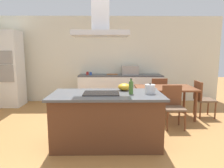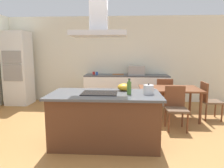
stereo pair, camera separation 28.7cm
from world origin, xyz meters
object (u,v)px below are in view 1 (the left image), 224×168
(coffee_mug_blue, at_px, (91,73))
(range_hood, at_px, (101,20))
(chair_facing_back_wall, at_px, (158,92))
(dining_table, at_px, (165,91))
(olive_oil_bottle, at_px, (131,87))
(cutting_board, at_px, (112,74))
(tea_kettle, at_px, (150,89))
(countertop_microwave, at_px, (130,70))
(cooktop, at_px, (101,93))
(chair_at_right_end, at_px, (202,97))
(chair_facing_island, at_px, (173,104))
(coffee_mug_red, at_px, (87,73))
(mixing_bowl, at_px, (125,87))
(wall_oven_stack, at_px, (9,69))

(coffee_mug_blue, xyz_separation_m, range_hood, (0.43, -2.83, 1.16))
(coffee_mug_blue, height_order, chair_facing_back_wall, coffee_mug_blue)
(dining_table, relative_size, range_hood, 1.56)
(olive_oil_bottle, relative_size, cutting_board, 0.78)
(dining_table, xyz_separation_m, chair_facing_back_wall, (0.00, 0.67, -0.16))
(cutting_board, bearing_deg, chair_facing_back_wall, -31.76)
(tea_kettle, xyz_separation_m, range_hood, (-0.82, 0.03, 1.12))
(countertop_microwave, bearing_deg, range_hood, -105.08)
(cooktop, height_order, countertop_microwave, countertop_microwave)
(coffee_mug_blue, relative_size, chair_at_right_end, 0.10)
(countertop_microwave, relative_size, cutting_board, 1.47)
(coffee_mug_blue, height_order, chair_facing_island, coffee_mug_blue)
(cooktop, distance_m, cutting_board, 2.94)
(coffee_mug_red, bearing_deg, cooktop, -79.58)
(cutting_board, xyz_separation_m, dining_table, (1.27, -1.45, -0.24))
(chair_facing_island, bearing_deg, tea_kettle, -128.48)
(mixing_bowl, xyz_separation_m, wall_oven_stack, (-3.22, 2.37, 0.14))
(olive_oil_bottle, relative_size, dining_table, 0.19)
(olive_oil_bottle, bearing_deg, coffee_mug_red, 109.26)
(countertop_microwave, xyz_separation_m, range_hood, (-0.78, -2.88, 1.06))
(countertop_microwave, xyz_separation_m, chair_at_right_end, (1.63, -1.40, -0.53))
(mixing_bowl, height_order, chair_facing_island, mixing_bowl)
(chair_at_right_end, bearing_deg, coffee_mug_red, 154.05)
(chair_facing_back_wall, relative_size, chair_facing_island, 1.00)
(chair_facing_island, bearing_deg, chair_facing_back_wall, 90.00)
(chair_facing_back_wall, bearing_deg, countertop_microwave, 134.29)
(wall_oven_stack, distance_m, chair_facing_island, 4.71)
(tea_kettle, distance_m, chair_facing_back_wall, 2.32)
(tea_kettle, distance_m, range_hood, 1.39)
(cooktop, distance_m, chair_facing_back_wall, 2.64)
(olive_oil_bottle, distance_m, cutting_board, 3.00)
(coffee_mug_red, relative_size, wall_oven_stack, 0.04)
(wall_oven_stack, bearing_deg, tea_kettle, -36.33)
(coffee_mug_red, bearing_deg, cutting_board, 1.27)
(wall_oven_stack, bearing_deg, dining_table, -15.16)
(coffee_mug_blue, distance_m, dining_table, 2.36)
(coffee_mug_red, relative_size, chair_facing_island, 0.10)
(olive_oil_bottle, height_order, coffee_mug_blue, olive_oil_bottle)
(wall_oven_stack, height_order, dining_table, wall_oven_stack)
(tea_kettle, height_order, countertop_microwave, countertop_microwave)
(tea_kettle, distance_m, chair_at_right_end, 2.24)
(mixing_bowl, distance_m, chair_at_right_end, 2.37)
(chair_facing_back_wall, xyz_separation_m, chair_at_right_end, (0.92, -0.67, 0.00))
(chair_facing_island, bearing_deg, range_hood, -151.35)
(coffee_mug_blue, distance_m, chair_facing_back_wall, 2.09)
(cooktop, xyz_separation_m, tea_kettle, (0.82, -0.03, 0.07))
(countertop_microwave, xyz_separation_m, dining_table, (0.72, -1.40, -0.37))
(chair_facing_island, bearing_deg, chair_at_right_end, 36.01)
(tea_kettle, distance_m, chair_facing_island, 1.17)
(olive_oil_bottle, xyz_separation_m, mixing_bowl, (-0.09, 0.33, -0.05))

